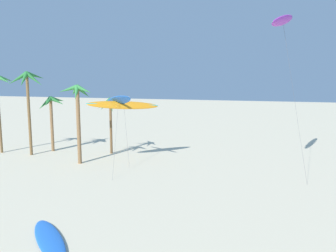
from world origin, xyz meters
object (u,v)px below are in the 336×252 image
Objects in this scene: palm_tree_2 at (27,87)px; flying_kite_4 at (283,20)px; palm_tree_1 at (51,108)px; flying_kite_3 at (118,100)px; palm_tree_3 at (78,103)px; flying_kite_1 at (124,105)px; palm_tree_4 at (111,107)px; grounded_kite_3 at (49,239)px.

palm_tree_2 is 0.64× the size of flying_kite_4.
flying_kite_3 is (11.41, -3.51, 1.41)m from palm_tree_1.
flying_kite_4 is at bearing -4.47° from palm_tree_1.
palm_tree_3 is at bearing -34.58° from palm_tree_1.
palm_tree_3 is at bearing -157.77° from flying_kite_1.
palm_tree_3 is 4.62m from flying_kite_3.
palm_tree_1 reaches higher than palm_tree_4.
flying_kite_4 reaches higher than palm_tree_2.
palm_tree_4 is 5.28m from flying_kite_1.
flying_kite_3 is 1.56× the size of grounded_kite_3.
palm_tree_4 is 5.64m from flying_kite_3.
palm_tree_2 is at bearing 131.02° from grounded_kite_3.
palm_tree_4 is 1.35× the size of grounded_kite_3.
flying_kite_1 is (4.79, 1.96, -0.25)m from palm_tree_3.
flying_kite_4 reaches higher than flying_kite_1.
palm_tree_2 is 1.17× the size of palm_tree_3.
palm_tree_2 reaches higher than grounded_kite_3.
palm_tree_3 is 1.08× the size of flying_kite_3.
palm_tree_2 is (-1.34, -2.80, 2.75)m from palm_tree_1.
palm_tree_2 is at bearing 166.35° from palm_tree_3.
palm_tree_2 is at bearing 176.82° from flying_kite_3.
flying_kite_1 is at bearing -46.84° from palm_tree_4.
flying_kite_1 is 0.45× the size of flying_kite_4.
palm_tree_3 reaches higher than flying_kite_1.
flying_kite_1 is 0.93m from flying_kite_3.
grounded_kite_3 is at bearing -55.12° from palm_tree_1.
palm_tree_2 is 1.26× the size of flying_kite_3.
flying_kite_1 is (13.11, -0.07, -1.91)m from palm_tree_2.
palm_tree_1 reaches higher than grounded_kite_3.
grounded_kite_3 is at bearing -79.75° from flying_kite_1.
flying_kite_1 is at bearing 22.23° from palm_tree_3.
grounded_kite_3 is (8.21, -16.99, -6.82)m from palm_tree_3.
flying_kite_3 reaches higher than palm_tree_1.
flying_kite_3 is at bearing 16.55° from palm_tree_3.
flying_kite_3 is at bearing -119.53° from flying_kite_1.
palm_tree_3 is 23.39m from flying_kite_4.
flying_kite_3 is at bearing -175.81° from flying_kite_4.
flying_kite_4 is at bearing 6.79° from palm_tree_3.
palm_tree_2 is at bearing 179.71° from flying_kite_1.
flying_kite_3 is at bearing -54.21° from palm_tree_4.
palm_tree_4 is (8.20, 0.95, 0.15)m from palm_tree_1.
palm_tree_1 is 4.15m from palm_tree_2.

